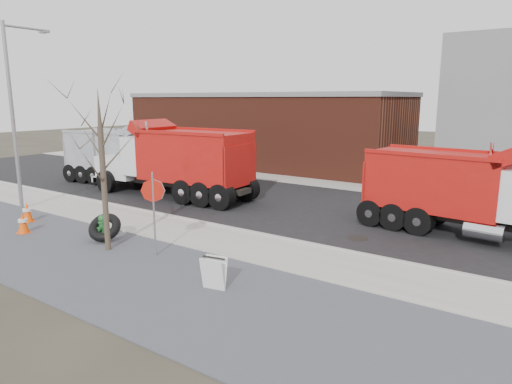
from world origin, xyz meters
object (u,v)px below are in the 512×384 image
Objects in this scene: dump_truck_grey at (120,154)px; stop_sign at (153,199)px; dump_truck_red_a at (465,190)px; sandwich_board at (214,273)px; dump_truck_red_b at (176,159)px; truck_tire at (105,227)px; fire_hydrant at (103,228)px.

stop_sign is at bearing -41.18° from dump_truck_grey.
dump_truck_grey reaches higher than dump_truck_red_a.
dump_truck_red_b reaches higher than sandwich_board.
truck_tire is 7.45m from dump_truck_red_b.
dump_truck_red_a is (10.18, 7.64, 1.27)m from fire_hydrant.
dump_truck_grey reaches higher than fire_hydrant.
dump_truck_red_a is 1.08× the size of dump_truck_grey.
dump_truck_red_b is (-5.64, 6.72, 0.08)m from stop_sign.
dump_truck_grey is at bearing 130.68° from stop_sign.
stop_sign is 0.30× the size of dump_truck_red_b.
fire_hydrant is 0.24m from truck_tire.
stop_sign is 10.73m from dump_truck_red_a.
dump_truck_red_b reaches higher than dump_truck_grey.
fire_hydrant is 0.11× the size of dump_truck_red_a.
dump_truck_red_b is at bearing 115.47° from stop_sign.
truck_tire is 0.19× the size of dump_truck_grey.
dump_truck_grey is (-8.26, 7.45, 1.23)m from truck_tire.
dump_truck_red_a is (4.23, 8.73, 1.22)m from sandwich_board.
truck_tire is at bearing 163.73° from stop_sign.
truck_tire is at bearing 111.58° from dump_truck_red_b.
dump_truck_grey is at bearing 137.94° from truck_tire.
stop_sign is at bearing 151.63° from sandwich_board.
sandwich_board is at bearing 135.73° from dump_truck_red_b.
truck_tire is 0.55× the size of stop_sign.
dump_truck_red_b is at bearing -169.90° from dump_truck_red_a.
dump_truck_red_a is 18.23m from dump_truck_grey.
stop_sign reaches higher than fire_hydrant.
truck_tire is 2.90m from stop_sign.
stop_sign reaches higher than sandwich_board.
dump_truck_grey reaches higher than stop_sign.
dump_truck_red_b is (-3.07, 6.65, 1.41)m from truck_tire.
dump_truck_grey is at bearing -12.00° from dump_truck_red_b.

